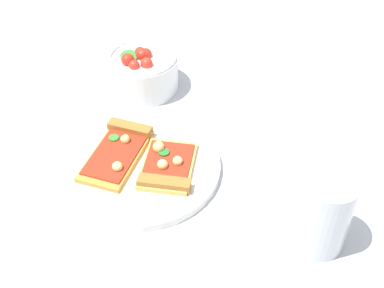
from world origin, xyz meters
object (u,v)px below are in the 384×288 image
pizza_slice_near (168,167)px  soda_glass (323,214)px  plate (140,166)px  pizza_slice_far (120,149)px  salad_bowl (143,70)px

pizza_slice_near → soda_glass: (-0.08, 0.23, 0.04)m
plate → pizza_slice_far: size_ratio=1.60×
pizza_slice_near → pizza_slice_far: pizza_slice_near is taller
pizza_slice_far → soda_glass: size_ratio=1.33×
plate → pizza_slice_far: 0.04m
plate → pizza_slice_near: size_ratio=1.87×
plate → soda_glass: (-0.11, 0.27, 0.05)m
plate → soda_glass: bearing=111.8°
pizza_slice_far → soda_glass: bearing=110.9°
pizza_slice_far → soda_glass: 0.33m
plate → pizza_slice_near: (-0.02, 0.04, 0.01)m
plate → soda_glass: soda_glass is taller
pizza_slice_far → salad_bowl: size_ratio=1.22×
salad_bowl → pizza_slice_far: bearing=43.3°
plate → pizza_slice_near: 0.05m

